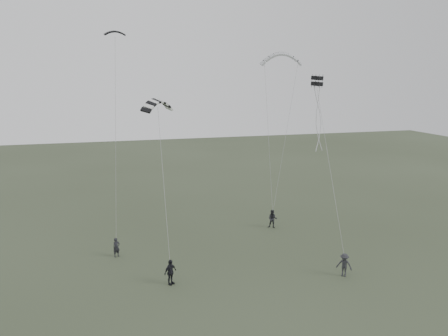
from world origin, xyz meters
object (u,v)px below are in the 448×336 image
object	(u,v)px
flyer_center	(170,272)
kite_striped	(158,101)
flyer_right	(273,219)
flyer_far	(344,265)
kite_dark_small	(115,32)
flyer_left	(116,247)
kite_box	(317,81)
kite_pale_large	(281,54)

from	to	relation	value
flyer_center	kite_striped	distance (m)	12.09
flyer_right	flyer_far	size ratio (longest dim) A/B	1.02
flyer_far	kite_dark_small	world-z (taller)	kite_dark_small
flyer_left	flyer_right	xyz separation A→B (m)	(13.93, 2.92, 0.09)
flyer_center	kite_box	distance (m)	17.95
flyer_center	kite_striped	size ratio (longest dim) A/B	0.58
flyer_center	kite_box	xyz separation A→B (m)	(12.33, 4.29, 12.32)
flyer_far	flyer_right	bearing A→B (deg)	137.59
flyer_far	kite_striped	distance (m)	17.47
flyer_left	kite_pale_large	distance (m)	22.79
flyer_right	kite_box	world-z (taller)	kite_box
flyer_right	flyer_center	world-z (taller)	flyer_center
kite_box	kite_pale_large	bearing A→B (deg)	56.70
flyer_left	kite_striped	size ratio (longest dim) A/B	0.51
flyer_right	kite_dark_small	size ratio (longest dim) A/B	1.01
kite_striped	kite_box	world-z (taller)	kite_box
flyer_far	kite_striped	bearing A→B (deg)	-169.81
flyer_left	flyer_right	distance (m)	14.24
kite_pale_large	kite_striped	size ratio (longest dim) A/B	1.32
flyer_left	flyer_far	size ratio (longest dim) A/B	0.91
flyer_right	kite_box	size ratio (longest dim) A/B	2.28
kite_dark_small	flyer_far	bearing A→B (deg)	-43.98
kite_box	kite_dark_small	bearing A→B (deg)	126.95
flyer_right	flyer_center	xyz separation A→B (m)	(-10.68, -8.57, 0.02)
kite_pale_large	kite_box	bearing A→B (deg)	-75.45
kite_striped	kite_box	distance (m)	12.30
flyer_center	kite_pale_large	bearing A→B (deg)	8.91
flyer_far	kite_box	distance (m)	13.89
flyer_left	flyer_far	distance (m)	16.80
flyer_far	kite_pale_large	xyz separation A→B (m)	(1.00, 14.31, 14.78)
flyer_center	kite_pale_large	size ratio (longest dim) A/B	0.44
kite_pale_large	flyer_left	bearing A→B (deg)	-140.30
flyer_center	kite_pale_large	world-z (taller)	kite_pale_large
flyer_left	kite_box	bearing A→B (deg)	-29.62
kite_striped	kite_box	size ratio (longest dim) A/B	4.02
flyer_left	kite_dark_small	xyz separation A→B (m)	(0.83, 4.70, 16.27)
kite_dark_small	kite_pale_large	distance (m)	15.30
flyer_center	kite_striped	bearing A→B (deg)	53.23
flyer_far	kite_box	bearing A→B (deg)	126.32
flyer_left	kite_dark_small	size ratio (longest dim) A/B	0.90
flyer_far	kite_pale_large	size ratio (longest dim) A/B	0.42
flyer_right	kite_striped	distance (m)	15.57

